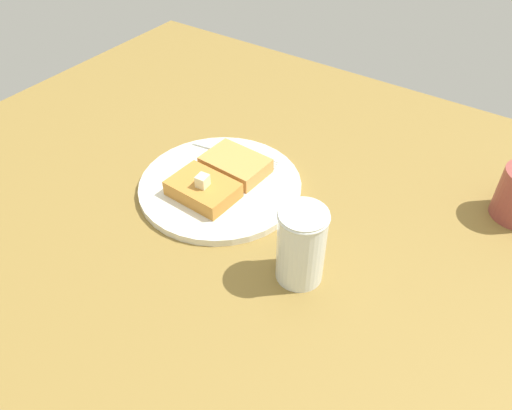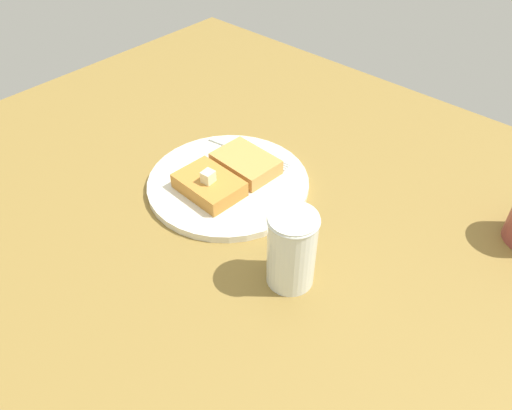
# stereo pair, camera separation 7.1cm
# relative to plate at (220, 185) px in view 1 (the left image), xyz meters

# --- Properties ---
(table_surface) EXTENTS (1.18, 1.18, 0.03)m
(table_surface) POSITION_rel_plate_xyz_m (-0.10, -0.05, -0.02)
(table_surface) COLOR olive
(table_surface) RESTS_ON ground
(plate) EXTENTS (0.26, 0.26, 0.01)m
(plate) POSITION_rel_plate_xyz_m (0.00, 0.00, 0.00)
(plate) COLOR silver
(plate) RESTS_ON table_surface
(toast_slice_left) EXTENTS (0.08, 0.11, 0.03)m
(toast_slice_left) POSITION_rel_plate_xyz_m (-0.04, 0.00, 0.02)
(toast_slice_left) COLOR #B97B32
(toast_slice_left) RESTS_ON plate
(toast_slice_middle) EXTENTS (0.08, 0.11, 0.03)m
(toast_slice_middle) POSITION_rel_plate_xyz_m (0.04, -0.00, 0.02)
(toast_slice_middle) COLOR #CD8C45
(toast_slice_middle) RESTS_ON plate
(butter_pat_primary) EXTENTS (0.02, 0.02, 0.02)m
(butter_pat_primary) POSITION_rel_plate_xyz_m (-0.04, -0.00, 0.04)
(butter_pat_primary) COLOR beige
(butter_pat_primary) RESTS_ON toast_slice_left
(fork) EXTENTS (0.04, 0.16, 0.00)m
(fork) POSITION_rel_plate_xyz_m (0.08, 0.02, 0.01)
(fork) COLOR silver
(fork) RESTS_ON plate
(syrup_jar) EXTENTS (0.07, 0.07, 0.11)m
(syrup_jar) POSITION_rel_plate_xyz_m (-0.09, -0.20, 0.04)
(syrup_jar) COLOR #5A290D
(syrup_jar) RESTS_ON table_surface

